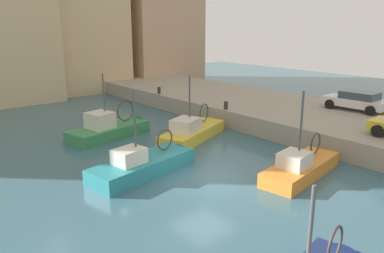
{
  "coord_description": "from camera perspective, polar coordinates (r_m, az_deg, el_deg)",
  "views": [
    {
      "loc": [
        -10.9,
        -12.29,
        6.91
      ],
      "look_at": [
        2.63,
        3.98,
        1.2
      ],
      "focal_mm": 35.74,
      "sensor_mm": 36.0,
      "label": 1
    }
  ],
  "objects": [
    {
      "name": "water_surface",
      "position": [
        17.82,
        1.69,
        -7.72
      ],
      "size": [
        80.0,
        80.0,
        0.0
      ],
      "primitive_type": "plane",
      "color": "#386070",
      "rests_on": "ground"
    },
    {
      "name": "fishing_boat_yellow",
      "position": [
        23.91,
        0.44,
        -1.36
      ],
      "size": [
        6.54,
        3.97,
        4.79
      ],
      "color": "gold",
      "rests_on": "ground"
    },
    {
      "name": "waterfront_building_west_mid",
      "position": [
        47.09,
        -5.18,
        16.92
      ],
      "size": [
        9.18,
        7.42,
        16.88
      ],
      "color": "tan",
      "rests_on": "ground"
    },
    {
      "name": "waterfront_building_east_mid",
      "position": [
        38.79,
        -26.54,
        13.22
      ],
      "size": [
        8.27,
        7.45,
        13.31
      ],
      "color": "#D1B284",
      "rests_on": "ground"
    },
    {
      "name": "fishing_boat_teal",
      "position": [
        18.66,
        -6.54,
        -6.42
      ],
      "size": [
        6.45,
        2.84,
        4.94
      ],
      "color": "teal",
      "rests_on": "ground"
    },
    {
      "name": "mooring_bollard_mid",
      "position": [
        32.46,
        -4.94,
        5.4
      ],
      "size": [
        0.28,
        0.28,
        0.55
      ],
      "primitive_type": "cylinder",
      "color": "#2D2D33",
      "rests_on": "quay_wall"
    },
    {
      "name": "quay_wall",
      "position": [
        26.32,
        20.83,
        0.22
      ],
      "size": [
        9.0,
        56.0,
        1.2
      ],
      "primitive_type": "cube",
      "color": "#9E9384",
      "rests_on": "ground"
    },
    {
      "name": "fishing_boat_green",
      "position": [
        24.92,
        -11.64,
        -0.96
      ],
      "size": [
        6.27,
        3.12,
        4.96
      ],
      "color": "#388951",
      "rests_on": "ground"
    },
    {
      "name": "parked_car_white",
      "position": [
        28.29,
        23.38,
        3.6
      ],
      "size": [
        2.16,
        4.2,
        1.3
      ],
      "color": "silver",
      "rests_on": "quay_wall"
    },
    {
      "name": "mooring_bollard_south",
      "position": [
        26.41,
        5.08,
        3.16
      ],
      "size": [
        0.28,
        0.28,
        0.55
      ],
      "primitive_type": "cylinder",
      "color": "#2D2D33",
      "rests_on": "quay_wall"
    },
    {
      "name": "fishing_boat_orange",
      "position": [
        19.03,
        16.32,
        -6.46
      ],
      "size": [
        6.09,
        2.48,
        4.8
      ],
      "color": "orange",
      "rests_on": "ground"
    }
  ]
}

